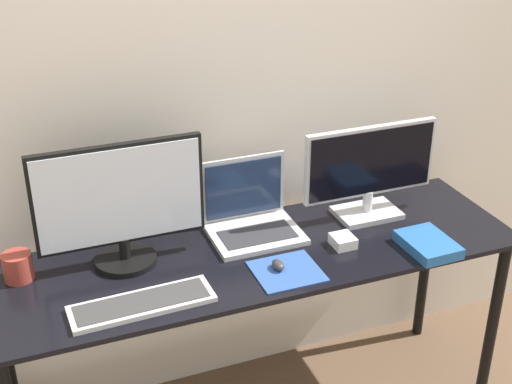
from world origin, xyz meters
TOP-DOWN VIEW (x-y plane):
  - wall_back at (0.00, 0.62)m, footprint 7.00×0.05m
  - desk at (0.00, 0.28)m, footprint 1.82×0.55m
  - monitor_left at (-0.43, 0.38)m, footprint 0.55×0.20m
  - monitor_right at (0.47, 0.38)m, footprint 0.51×0.16m
  - laptop at (0.03, 0.43)m, footprint 0.32×0.25m
  - keyboard at (-0.44, 0.12)m, footprint 0.44×0.15m
  - mousepad at (0.04, 0.13)m, footprint 0.21×0.20m
  - mouse at (0.02, 0.15)m, footprint 0.04×0.06m
  - book at (0.55, 0.09)m, footprint 0.16×0.21m
  - mug at (-0.77, 0.40)m, footprint 0.09×0.09m
  - power_brick at (0.29, 0.21)m, footprint 0.07×0.08m

SIDE VIEW (x-z plane):
  - desk at x=0.00m, z-range 0.28..1.02m
  - mousepad at x=0.04m, z-range 0.74..0.75m
  - keyboard at x=-0.44m, z-range 0.74..0.76m
  - power_brick at x=0.29m, z-range 0.74..0.78m
  - book at x=0.55m, z-range 0.74..0.78m
  - mouse at x=0.02m, z-range 0.75..0.77m
  - mug at x=-0.77m, z-range 0.74..0.83m
  - laptop at x=0.03m, z-range 0.68..0.93m
  - monitor_right at x=0.47m, z-range 0.75..1.10m
  - monitor_left at x=-0.43m, z-range 0.75..1.17m
  - wall_back at x=0.00m, z-range 0.00..2.50m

